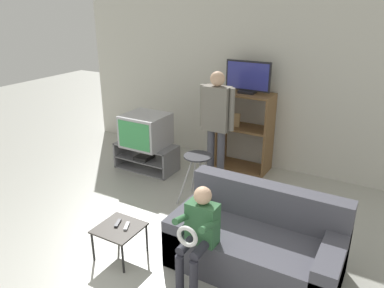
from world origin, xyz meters
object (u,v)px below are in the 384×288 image
object	(u,v)px
media_shelf	(244,131)
person_seated_child	(198,230)
remote_control_white	(127,226)
person_standing_adult	(217,118)
remote_control_black	(118,223)
tv_stand	(146,157)
snack_table	(119,230)
couch	(257,243)
television_main	(146,130)
folding_stool	(198,164)
television_flat	(248,78)

from	to	relation	value
media_shelf	person_seated_child	bearing A→B (deg)	-76.33
remote_control_white	person_standing_adult	distance (m)	2.11
person_seated_child	remote_control_black	bearing A→B (deg)	-178.69
tv_stand	person_standing_adult	world-z (taller)	person_standing_adult
snack_table	couch	xyz separation A→B (m)	(1.33, 0.56, -0.04)
television_main	folding_stool	xyz separation A→B (m)	(1.22, -0.51, -0.11)
remote_control_black	couch	bearing A→B (deg)	-0.85
tv_stand	media_shelf	distance (m)	1.64
tv_stand	person_seated_child	bearing A→B (deg)	-43.32
tv_stand	media_shelf	bearing A→B (deg)	31.31
tv_stand	remote_control_black	distance (m)	2.19
folding_stool	remote_control_white	world-z (taller)	folding_stool
media_shelf	person_standing_adult	size ratio (longest dim) A/B	0.74
snack_table	remote_control_white	xyz separation A→B (m)	(0.07, 0.04, 0.05)
folding_stool	person_standing_adult	bearing A→B (deg)	93.59
media_shelf	folding_stool	bearing A→B (deg)	-94.39
media_shelf	television_main	bearing A→B (deg)	-147.87
tv_stand	television_main	bearing A→B (deg)	-26.15
tv_stand	couch	xyz separation A→B (m)	(2.41, -1.40, 0.07)
folding_stool	person_standing_adult	distance (m)	0.77
television_main	folding_stool	size ratio (longest dim) A/B	0.95
remote_control_black	couch	world-z (taller)	couch
person_standing_adult	tv_stand	bearing A→B (deg)	-175.71
media_shelf	snack_table	size ratio (longest dim) A/B	2.78
tv_stand	snack_table	xyz separation A→B (m)	(1.09, -1.96, 0.11)
media_shelf	folding_stool	distance (m)	1.35
television_flat	couch	size ratio (longest dim) A/B	0.42
television_main	media_shelf	size ratio (longest dim) A/B	0.52
folding_stool	television_flat	bearing A→B (deg)	84.95
remote_control_black	person_standing_adult	xyz separation A→B (m)	(0.17, 2.01, 0.66)
television_flat	folding_stool	size ratio (longest dim) A/B	1.02
television_flat	snack_table	world-z (taller)	television_flat
television_flat	folding_stool	distance (m)	1.64
folding_stool	person_standing_adult	size ratio (longest dim) A/B	0.41
person_seated_child	snack_table	bearing A→B (deg)	-176.03
remote_control_black	tv_stand	bearing A→B (deg)	96.86
snack_table	remote_control_white	world-z (taller)	remote_control_white
remote_control_black	remote_control_white	bearing A→B (deg)	-20.07
person_standing_adult	remote_control_black	bearing A→B (deg)	-94.82
television_main	snack_table	world-z (taller)	television_main
tv_stand	person_seated_child	distance (m)	2.79
television_main	couch	xyz separation A→B (m)	(2.39, -1.38, -0.39)
television_main	couch	bearing A→B (deg)	-30.07
folding_stool	snack_table	world-z (taller)	folding_stool
person_standing_adult	folding_stool	bearing A→B (deg)	-86.41
snack_table	couch	bearing A→B (deg)	23.00
tv_stand	snack_table	world-z (taller)	tv_stand
media_shelf	tv_stand	bearing A→B (deg)	-148.69
tv_stand	couch	bearing A→B (deg)	-30.04
folding_stool	remote_control_white	size ratio (longest dim) A/B	4.80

